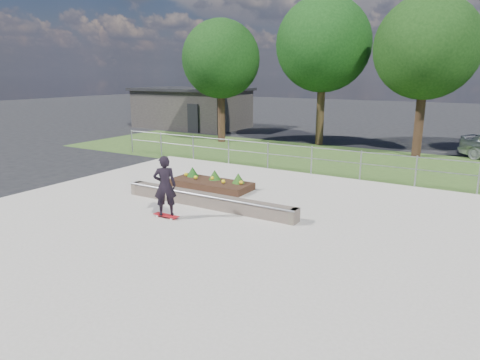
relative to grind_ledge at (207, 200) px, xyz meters
name	(u,v)px	position (x,y,z in m)	size (l,w,h in m)	color
ground	(204,231)	(1.06, -1.64, -0.26)	(120.00, 120.00, 0.00)	black
grass_verge	(338,160)	(1.06, 9.36, -0.25)	(30.00, 8.00, 0.02)	#335020
concrete_slab	(204,230)	(1.06, -1.64, -0.23)	(15.00, 15.00, 0.06)	#ADA599
fence	(312,157)	(1.06, 5.86, 0.51)	(20.06, 0.06, 1.20)	#9A9DA2
building	(192,108)	(-12.93, 16.36, 1.25)	(8.40, 5.40, 3.00)	#2D2A28
tree_far_left	(221,59)	(-6.94, 11.36, 4.59)	(4.55, 4.55, 7.15)	#321E14
tree_mid_left	(323,45)	(-1.44, 13.36, 5.34)	(5.25, 5.25, 8.25)	#342415
tree_mid_right	(427,48)	(4.06, 12.36, 4.97)	(4.90, 4.90, 7.70)	black
grind_ledge	(207,200)	(0.00, 0.00, 0.00)	(6.00, 0.44, 0.43)	brown
planter_bed	(212,182)	(-1.19, 1.98, -0.02)	(3.00, 1.20, 0.61)	black
skateboarder	(165,186)	(-0.41, -1.44, 0.73)	(0.80, 0.71, 1.80)	white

